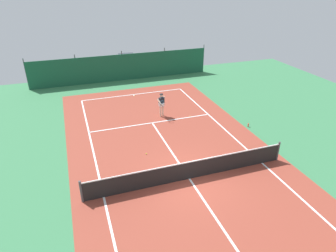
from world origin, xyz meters
TOP-DOWN VIEW (x-y plane):
  - ground_plane at (0.00, 0.00)m, footprint 36.00×36.00m
  - court_surface at (0.00, 0.00)m, footprint 11.02×26.60m
  - tennis_net at (0.00, 0.00)m, footprint 10.12×0.10m
  - back_fence at (-0.00, 16.38)m, footprint 16.30×0.98m
  - tennis_player at (0.93, 7.21)m, footprint 0.57×0.82m
  - tennis_ball_near_player at (0.03, 11.55)m, footprint 0.07×0.07m
  - tennis_ball_midcourt at (2.76, 6.49)m, footprint 0.07×0.07m
  - tennis_ball_by_sideline at (-1.39, 2.81)m, footprint 0.07×0.07m
  - parked_car at (0.93, 18.47)m, footprint 2.35×4.37m
  - water_bottle at (5.72, 3.84)m, footprint 0.08×0.08m

SIDE VIEW (x-z plane):
  - ground_plane at x=0.00m, z-range 0.00..0.00m
  - court_surface at x=0.00m, z-range 0.00..0.01m
  - tennis_ball_near_player at x=0.03m, z-range 0.00..0.07m
  - tennis_ball_midcourt at x=2.76m, z-range 0.00..0.07m
  - tennis_ball_by_sideline at x=-1.39m, z-range 0.00..0.07m
  - water_bottle at x=5.72m, z-range 0.00..0.24m
  - tennis_net at x=0.00m, z-range -0.04..1.06m
  - back_fence at x=0.00m, z-range -0.68..2.02m
  - parked_car at x=0.93m, z-range 0.00..1.68m
  - tennis_player at x=0.93m, z-range 0.14..1.78m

